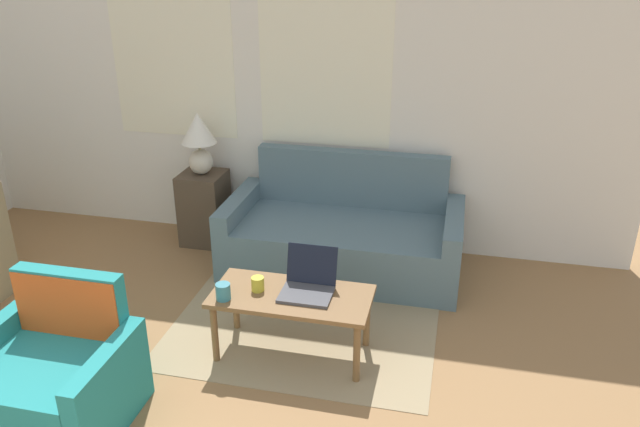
# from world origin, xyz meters

# --- Properties ---
(wall_back) EXTENTS (6.34, 0.06, 2.60)m
(wall_back) POSITION_xyz_m (-0.00, 4.19, 1.31)
(wall_back) COLOR white
(wall_back) RESTS_ON ground_plane
(rug) EXTENTS (1.82, 2.01, 0.01)m
(rug) POSITION_xyz_m (0.76, 3.05, 0.00)
(rug) COLOR #9E8966
(rug) RESTS_ON ground_plane
(couch) EXTENTS (1.89, 0.91, 0.89)m
(couch) POSITION_xyz_m (0.85, 3.72, 0.27)
(couch) COLOR slate
(couch) RESTS_ON ground_plane
(armchair) EXTENTS (0.86, 0.70, 0.80)m
(armchair) POSITION_xyz_m (-0.37, 1.59, 0.25)
(armchair) COLOR teal
(armchair) RESTS_ON ground_plane
(side_table) EXTENTS (0.37, 0.37, 0.64)m
(side_table) POSITION_xyz_m (-0.44, 3.90, 0.32)
(side_table) COLOR #4C3D2D
(side_table) RESTS_ON ground_plane
(table_lamp) EXTENTS (0.30, 0.30, 0.54)m
(table_lamp) POSITION_xyz_m (-0.44, 3.90, 0.97)
(table_lamp) COLOR beige
(table_lamp) RESTS_ON side_table
(coffee_table) EXTENTS (1.01, 0.48, 0.44)m
(coffee_table) POSITION_xyz_m (0.76, 2.45, 0.39)
(coffee_table) COLOR brown
(coffee_table) RESTS_ON ground_plane
(laptop) EXTENTS (0.33, 0.32, 0.27)m
(laptop) POSITION_xyz_m (0.85, 2.52, 0.50)
(laptop) COLOR #47474C
(laptop) RESTS_ON coffee_table
(cup_navy) EXTENTS (0.08, 0.08, 0.09)m
(cup_navy) POSITION_xyz_m (0.54, 2.45, 0.49)
(cup_navy) COLOR gold
(cup_navy) RESTS_ON coffee_table
(cup_yellow) EXTENTS (0.09, 0.09, 0.11)m
(cup_yellow) POSITION_xyz_m (0.36, 2.30, 0.50)
(cup_yellow) COLOR teal
(cup_yellow) RESTS_ON coffee_table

